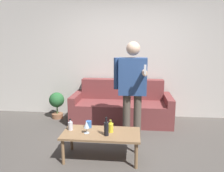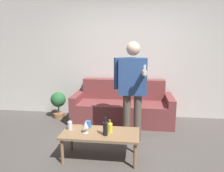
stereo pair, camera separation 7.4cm
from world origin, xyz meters
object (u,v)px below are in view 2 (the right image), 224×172
Objects in this scene: bottle_orange at (105,128)px; person_standing_front at (132,85)px; couch at (123,107)px; coffee_table at (100,135)px.

person_standing_front is at bearing 65.31° from bottle_orange.
couch is 1.23× the size of person_standing_front.
coffee_table is 4.19× the size of bottle_orange.
couch is at bearing 103.67° from person_standing_front.
couch is 1.63m from bottle_orange.
person_standing_front is at bearing -76.33° from couch.
couch reaches higher than coffee_table.
couch is 1.13m from person_standing_front.
couch is at bearing 86.08° from bottle_orange.
person_standing_front is (0.33, 0.72, 0.47)m from bottle_orange.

